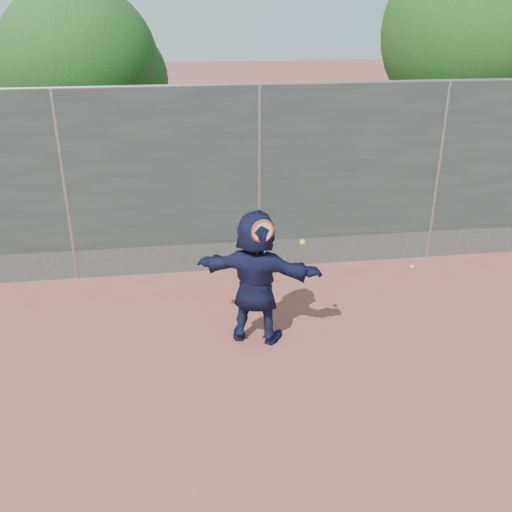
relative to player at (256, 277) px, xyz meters
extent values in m
plane|color=#9E4C42|center=(0.37, -1.30, -0.90)|extent=(80.00, 80.00, 0.00)
imported|color=#151A3B|center=(0.00, 0.00, 0.00)|extent=(1.74, 1.09, 1.80)
sphere|color=#F0FB37|center=(2.92, 1.75, -0.86)|extent=(0.07, 0.07, 0.07)
cube|color=#38423D|center=(0.37, 2.20, 0.85)|extent=(20.00, 0.04, 2.50)
cube|color=slate|center=(0.37, 2.20, -0.65)|extent=(20.00, 0.03, 0.50)
cylinder|color=gray|center=(0.37, 2.20, 2.10)|extent=(20.00, 0.05, 0.05)
cylinder|color=gray|center=(-2.63, 2.20, 0.60)|extent=(0.06, 0.06, 3.00)
cylinder|color=gray|center=(0.37, 2.20, 0.60)|extent=(0.06, 0.06, 3.00)
cylinder|color=gray|center=(3.37, 2.20, 0.60)|extent=(0.06, 0.06, 3.00)
torus|color=#E33F15|center=(0.05, -0.20, 0.71)|extent=(0.29, 0.10, 0.29)
cylinder|color=beige|center=(0.05, -0.20, 0.71)|extent=(0.24, 0.07, 0.25)
cylinder|color=black|center=(0.00, -0.18, 0.51)|extent=(0.06, 0.13, 0.33)
sphere|color=#F0FB37|center=(0.53, -0.25, 0.56)|extent=(0.07, 0.07, 0.07)
cylinder|color=#382314|center=(4.87, 4.40, 0.40)|extent=(0.28, 0.28, 2.60)
sphere|color=#23561C|center=(4.87, 4.40, 2.69)|extent=(3.60, 3.60, 3.60)
sphere|color=#23561C|center=(5.59, 4.60, 2.33)|extent=(2.52, 2.52, 2.52)
cylinder|color=#382314|center=(-2.63, 5.20, 0.20)|extent=(0.28, 0.28, 2.20)
sphere|color=#23561C|center=(-2.63, 5.20, 2.13)|extent=(3.00, 3.00, 3.00)
sphere|color=#23561C|center=(-2.03, 5.40, 1.83)|extent=(2.10, 2.10, 2.10)
cone|color=#387226|center=(0.62, 2.08, -0.77)|extent=(0.03, 0.03, 0.26)
cone|color=#387226|center=(0.92, 2.10, -0.75)|extent=(0.03, 0.03, 0.30)
cone|color=#387226|center=(0.27, 2.06, -0.79)|extent=(0.03, 0.03, 0.22)
camera|label=1|loc=(-0.93, -6.48, 3.23)|focal=40.00mm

